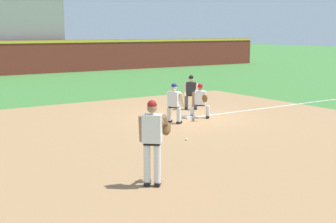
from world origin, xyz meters
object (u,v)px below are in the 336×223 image
baserunner (174,102)px  baseball (186,139)px  first_baseman (200,99)px  pitcher (153,138)px  umpire (191,91)px  first_base_bag (189,117)px

baserunner → baseball: bearing=-116.8°
first_baseman → baseball: bearing=-134.3°
baserunner → pitcher: bearing=-128.3°
baserunner → umpire: 3.16m
baserunner → first_base_bag: bearing=27.3°
baseball → pitcher: 4.44m
first_base_bag → first_baseman: (0.35, -0.27, 0.69)m
first_base_bag → baserunner: size_ratio=0.26×
pitcher → umpire: pitcher is taller
first_base_bag → umpire: size_ratio=0.26×
first_base_bag → baseball: (-2.26, -2.95, -0.01)m
first_base_bag → pitcher: (-5.35, -5.98, 1.01)m
pitcher → baserunner: (4.30, 5.44, -0.27)m
pitcher → baseball: bearing=44.5°
first_base_bag → umpire: (1.30, 1.59, 0.75)m
first_base_bag → first_baseman: first_baseman is taller
baseball → first_baseman: (2.62, 2.68, 0.69)m
first_baseman → baserunner: baserunner is taller
baseball → first_baseman: first_baseman is taller
first_base_bag → baseball: size_ratio=5.14×
first_baseman → umpire: 2.08m
pitcher → first_baseman: 8.07m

